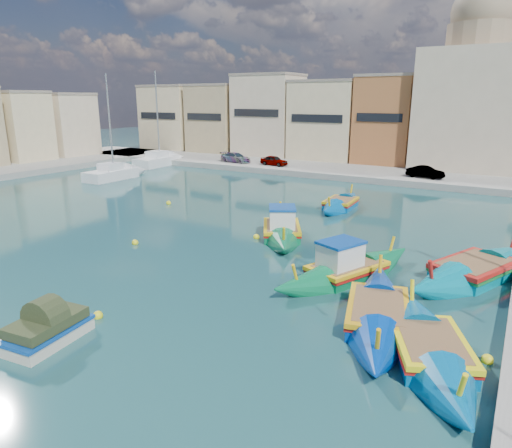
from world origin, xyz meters
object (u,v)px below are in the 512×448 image
Objects in this scene: luzzu_blue_south at (378,315)px; luzzu_cyan_mid at (474,272)px; luzzu_cyan_south at (430,351)px; luzzu_blue_cabin at (282,231)px; church_block at (473,92)px; yacht_midnorth at (123,173)px; luzzu_turquoise_cabin at (346,271)px; tender_near at (48,330)px; yacht_north at (168,160)px; luzzu_green at (341,205)px.

luzzu_cyan_mid is at bearing 68.51° from luzzu_blue_south.
luzzu_blue_cabin is at bearing 137.43° from luzzu_cyan_south.
yacht_midnorth is at bearing -144.42° from church_block.
tender_near is at bearing -122.21° from luzzu_turquoise_cabin.
tender_near is at bearing -98.67° from church_block.
yacht_north is at bearing 141.19° from luzzu_cyan_south.
luzzu_blue_south reaches higher than luzzu_cyan_south.
church_block reaches higher than yacht_midnorth.
luzzu_cyan_south reaches higher than tender_near.
church_block reaches higher than luzzu_turquoise_cabin.
yacht_north reaches higher than luzzu_blue_south.
luzzu_cyan_mid is 1.32× the size of luzzu_green.
church_block is at bearing 76.30° from luzzu_green.
luzzu_turquoise_cabin is at bearing -90.73° from church_block.
luzzu_green is (0.35, 8.65, -0.11)m from luzzu_blue_cabin.
church_block reaches higher than luzzu_green.
luzzu_turquoise_cabin is 5.70m from luzzu_cyan_mid.
luzzu_cyan_south is 2.77× the size of tender_near.
luzzu_blue_south is at bearing -29.45° from yacht_midnorth.
yacht_north is (-36.26, 29.17, 0.19)m from luzzu_cyan_south.
luzzu_cyan_south is at bearing -61.70° from luzzu_green.
luzzu_green is 0.68× the size of yacht_midnorth.
luzzu_green is at bearing -103.70° from church_block.
luzzu_green is at bearing -23.12° from yacht_north.
luzzu_turquoise_cabin is 0.81× the size of yacht_midnorth.
church_block reaches higher than luzzu_blue_south.
luzzu_cyan_south is at bearing -38.81° from yacht_north.
luzzu_turquoise_cabin is at bearing 57.79° from tender_near.
luzzu_turquoise_cabin is at bearing -37.26° from yacht_north.
luzzu_green is at bearing -3.73° from yacht_midnorth.
luzzu_cyan_south reaches higher than luzzu_green.
luzzu_blue_south is at bearing -111.49° from luzzu_cyan_mid.
luzzu_green is at bearing 86.39° from tender_near.
luzzu_cyan_south is at bearing -84.28° from church_block.
tender_near is at bearing -130.81° from luzzu_cyan_mid.
yacht_north is at bearing 142.74° from luzzu_turquoise_cabin.
luzzu_turquoise_cabin reaches higher than luzzu_blue_south.
yacht_midnorth reaches higher than luzzu_turquoise_cabin.
luzzu_blue_cabin is at bearing -37.28° from yacht_north.
luzzu_blue_cabin is 0.75× the size of yacht_midnorth.
church_block is 2.08× the size of luzzu_blue_south.
yacht_midnorth is (-33.94, 11.44, 0.13)m from luzzu_cyan_mid.
church_block is at bearing 92.91° from luzzu_blue_south.
luzzu_cyan_south is 0.75× the size of yacht_midnorth.
yacht_midnorth reaches higher than luzzu_blue_cabin.
tender_near is (-8.95, -6.93, 0.15)m from luzzu_blue_south.
yacht_midnorth is (-31.45, 17.76, 0.16)m from luzzu_blue_south.
yacht_north is at bearing 126.17° from tender_near.
yacht_midnorth is at bearing 156.59° from luzzu_blue_cabin.
luzzu_cyan_mid is 7.90m from luzzu_cyan_south.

